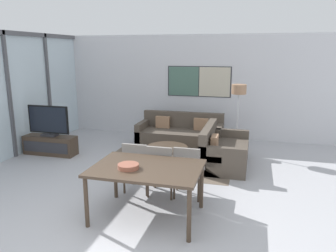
{
  "coord_description": "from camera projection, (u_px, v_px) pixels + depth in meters",
  "views": [
    {
      "loc": [
        1.68,
        -3.14,
        2.37
      ],
      "look_at": [
        0.09,
        2.81,
        0.95
      ],
      "focal_mm": 35.0,
      "sensor_mm": 36.0,
      "label": 1
    }
  ],
  "objects": [
    {
      "name": "dining_table",
      "position": [
        147.0,
        172.0,
        4.64
      ],
      "size": [
        1.54,
        1.09,
        0.77
      ],
      "color": "#423326",
      "rests_on": "ground_plane"
    },
    {
      "name": "floor_lamp",
      "position": [
        239.0,
        95.0,
        7.54
      ],
      "size": [
        0.34,
        0.34,
        1.62
      ],
      "color": "#2D2D33",
      "rests_on": "ground_plane"
    },
    {
      "name": "wall_back",
      "position": [
        193.0,
        87.0,
        9.02
      ],
      "size": [
        8.17,
        0.09,
        2.8
      ],
      "color": "silver",
      "rests_on": "ground_plane"
    },
    {
      "name": "dining_chair_left",
      "position": [
        137.0,
        164.0,
        5.53
      ],
      "size": [
        0.46,
        0.46,
        0.88
      ],
      "color": "gray",
      "rests_on": "ground_plane"
    },
    {
      "name": "sofa_side",
      "position": [
        222.0,
        152.0,
        6.93
      ],
      "size": [
        0.91,
        1.62,
        0.83
      ],
      "rotation": [
        0.0,
        0.0,
        1.57
      ],
      "color": "#51473D",
      "rests_on": "ground_plane"
    },
    {
      "name": "dining_chair_right",
      "position": [
        188.0,
        168.0,
        5.32
      ],
      "size": [
        0.46,
        0.46,
        0.88
      ],
      "color": "gray",
      "rests_on": "ground_plane"
    },
    {
      "name": "tv_console",
      "position": [
        50.0,
        145.0,
        7.64
      ],
      "size": [
        1.24,
        0.4,
        0.44
      ],
      "color": "#423326",
      "rests_on": "ground_plane"
    },
    {
      "name": "sofa_main",
      "position": [
        181.0,
        135.0,
        8.3
      ],
      "size": [
        2.1,
        0.91,
        0.83
      ],
      "color": "#51473D",
      "rests_on": "ground_plane"
    },
    {
      "name": "dining_chair_centre",
      "position": [
        161.0,
        167.0,
        5.38
      ],
      "size": [
        0.46,
        0.46,
        0.88
      ],
      "color": "gray",
      "rests_on": "ground_plane"
    },
    {
      "name": "window_wall_left",
      "position": [
        8.0,
        90.0,
        7.19
      ],
      "size": [
        0.07,
        5.76,
        2.8
      ],
      "color": "silver",
      "rests_on": "ground_plane"
    },
    {
      "name": "fruit_bowl",
      "position": [
        128.0,
        166.0,
        4.55
      ],
      "size": [
        0.3,
        0.3,
        0.07
      ],
      "color": "#995642",
      "rests_on": "dining_table"
    },
    {
      "name": "television",
      "position": [
        48.0,
        121.0,
        7.51
      ],
      "size": [
        1.01,
        0.2,
        0.71
      ],
      "color": "#2D2D33",
      "rests_on": "tv_console"
    },
    {
      "name": "coffee_table",
      "position": [
        167.0,
        151.0,
        7.06
      ],
      "size": [
        0.89,
        0.89,
        0.36
      ],
      "color": "#423326",
      "rests_on": "ground_plane"
    },
    {
      "name": "area_rug",
      "position": [
        167.0,
        162.0,
        7.12
      ],
      "size": [
        2.8,
        1.9,
        0.01
      ],
      "color": "#706051",
      "rests_on": "ground_plane"
    }
  ]
}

